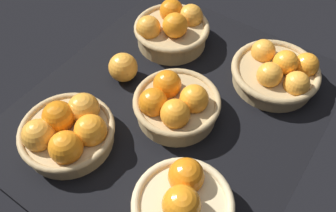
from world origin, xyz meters
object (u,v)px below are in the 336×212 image
Objects in this scene: basket_far_left at (277,72)px; basket_near_left at (172,29)px; basket_near_right at (68,131)px; basket_center at (175,104)px; basket_far_right at (183,203)px; loose_orange_front_gap at (123,67)px.

basket_far_left is 1.07× the size of basket_near_left.
basket_near_right is 27.01cm from basket_center.
basket_center is 29.04cm from basket_near_left.
basket_near_left reaches higher than basket_near_right.
basket_far_right reaches higher than loose_orange_front_gap.
basket_far_right is 32.50cm from basket_near_right.
loose_orange_front_gap is at bearing -123.89° from basket_far_right.
basket_center is at bearing 36.32° from basket_near_left.
basket_center is at bearing 81.44° from loose_orange_front_gap.
basket_center is (-21.42, 16.47, 0.22)cm from basket_near_right.
basket_far_right is 46.61cm from basket_far_left.
basket_far_right is 26.35cm from basket_center.
basket_near_left is 2.80× the size of loose_orange_front_gap.
basket_near_left reaches higher than basket_far_left.
basket_far_left is 42.47cm from loose_orange_front_gap.
basket_far_left is (-47.10, 32.85, -0.43)cm from basket_near_right.
basket_near_left is (-44.31, -33.22, 0.17)cm from basket_far_right.
basket_far_left is at bearing 147.47° from basket_center.
basket_far_left reaches higher than loose_orange_front_gap.
basket_near_right is 44.82cm from basket_near_left.
basket_near_right is at bearing 0.93° from basket_near_left.
basket_center is at bearing -142.53° from basket_far_right.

